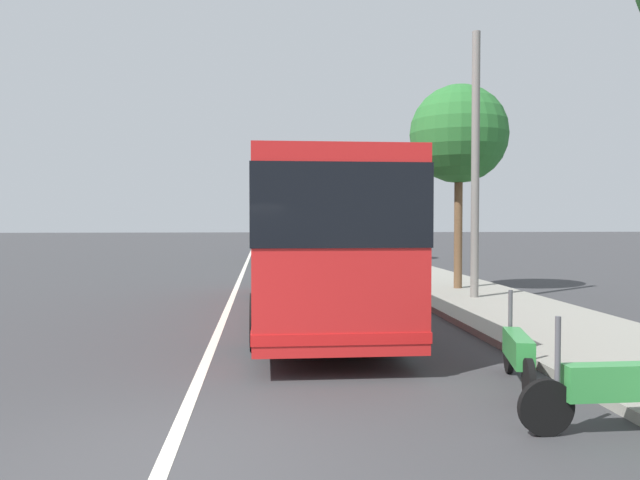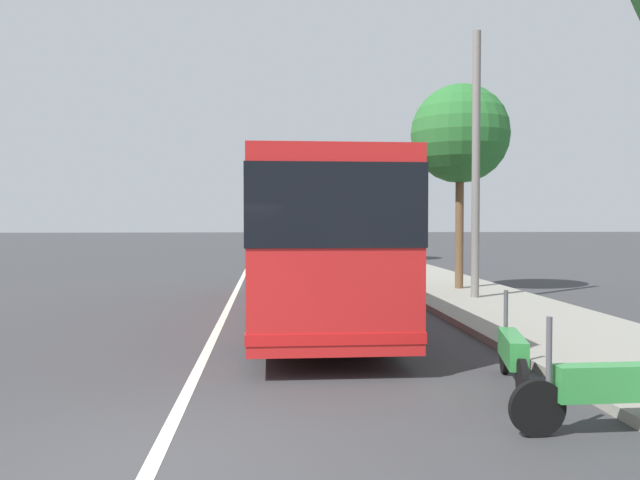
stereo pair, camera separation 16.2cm
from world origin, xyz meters
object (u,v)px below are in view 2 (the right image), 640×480
object	(u,v)px
roadside_tree_mid_block	(460,135)
utility_pole	(476,168)
motorcycle_angled	(512,354)
roadside_tree_far_block	(360,186)
car_ahead_same_lane	(286,249)
coach_bus	(309,233)
car_side_street	(286,242)
motorcycle_nearest_curb	(610,390)

from	to	relation	value
roadside_tree_mid_block	utility_pole	distance (m)	2.58
motorcycle_angled	roadside_tree_far_block	bearing A→B (deg)	9.94
motorcycle_angled	utility_pole	xyz separation A→B (m)	(8.55, -2.35, 3.22)
car_ahead_same_lane	utility_pole	xyz separation A→B (m)	(-16.60, -4.76, 2.98)
coach_bus	car_side_street	bearing A→B (deg)	-0.06
motorcycle_angled	roadside_tree_far_block	xyz separation A→B (m)	(26.16, -1.73, 3.70)
motorcycle_nearest_curb	coach_bus	bearing A→B (deg)	-73.17
motorcycle_nearest_curb	roadside_tree_far_block	world-z (taller)	roadside_tree_far_block
coach_bus	utility_pole	world-z (taller)	utility_pole
roadside_tree_far_block	utility_pole	size ratio (longest dim) A/B	0.81
motorcycle_nearest_curb	roadside_tree_mid_block	xyz separation A→B (m)	(12.68, -2.29, 4.41)
motorcycle_angled	car_ahead_same_lane	world-z (taller)	car_ahead_same_lane
coach_bus	utility_pole	distance (m)	5.39
car_side_street	roadside_tree_far_block	bearing A→B (deg)	-153.45
roadside_tree_mid_block	roadside_tree_far_block	bearing A→B (deg)	3.27
coach_bus	motorcycle_nearest_curb	size ratio (longest dim) A/B	5.53
car_side_street	motorcycle_angled	bearing A→B (deg)	-172.29
car_ahead_same_lane	roadside_tree_mid_block	size ratio (longest dim) A/B	0.73
motorcycle_angled	roadside_tree_far_block	distance (m)	26.48
motorcycle_nearest_curb	car_ahead_same_lane	bearing A→B (deg)	-84.92
motorcycle_angled	car_ahead_same_lane	distance (m)	25.27
coach_bus	car_ahead_same_lane	xyz separation A→B (m)	(18.67, 0.10, -1.25)
car_side_street	utility_pole	size ratio (longest dim) A/B	0.63
roadside_tree_far_block	utility_pole	distance (m)	17.62
motorcycle_nearest_curb	car_side_street	world-z (taller)	car_side_street
coach_bus	roadside_tree_mid_block	world-z (taller)	roadside_tree_mid_block
coach_bus	utility_pole	size ratio (longest dim) A/B	1.65
car_ahead_same_lane	utility_pole	size ratio (longest dim) A/B	0.64
coach_bus	motorcycle_angled	bearing A→B (deg)	-160.06
motorcycle_angled	roadside_tree_far_block	world-z (taller)	roadside_tree_far_block
coach_bus	car_ahead_same_lane	distance (m)	18.71
motorcycle_nearest_curb	car_side_street	distance (m)	37.54
motorcycle_angled	car_ahead_same_lane	xyz separation A→B (m)	(25.15, 2.41, 0.23)
motorcycle_nearest_curb	utility_pole	world-z (taller)	utility_pole
coach_bus	motorcycle_nearest_curb	xyz separation A→B (m)	(-8.33, -2.63, -1.48)
car_ahead_same_lane	utility_pole	world-z (taller)	utility_pole
roadside_tree_far_block	coach_bus	bearing A→B (deg)	168.40
car_ahead_same_lane	roadside_tree_mid_block	xyz separation A→B (m)	(-14.32, -5.02, 4.18)
motorcycle_nearest_curb	motorcycle_angled	world-z (taller)	motorcycle_nearest_curb
roadside_tree_mid_block	coach_bus	bearing A→B (deg)	131.48
roadside_tree_mid_block	roadside_tree_far_block	world-z (taller)	roadside_tree_mid_block
motorcycle_nearest_curb	motorcycle_angled	bearing A→B (deg)	-81.02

